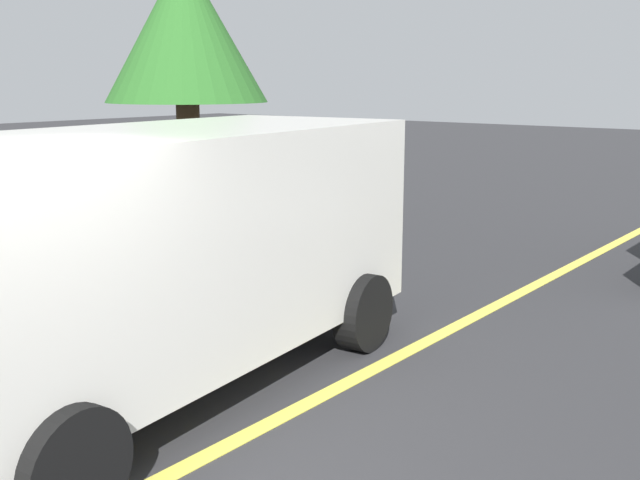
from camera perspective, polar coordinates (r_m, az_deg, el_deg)
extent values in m
cube|color=#E0D14C|center=(6.72, 2.34, -10.64)|extent=(28.00, 0.16, 0.01)
cube|color=silver|center=(6.34, -12.46, -0.12)|extent=(5.39, 2.55, 1.82)
cube|color=black|center=(7.87, -1.88, 5.44)|extent=(0.36, 1.85, 0.80)
cylinder|color=black|center=(8.48, -8.62, -3.24)|extent=(0.78, 0.34, 0.76)
cylinder|color=black|center=(7.37, 3.30, -5.47)|extent=(0.78, 0.34, 0.76)
cylinder|color=black|center=(4.83, -18.45, -15.97)|extent=(0.78, 0.34, 0.76)
cylinder|color=#513823|center=(13.14, -9.84, 5.40)|extent=(0.40, 0.40, 2.23)
cone|color=#286023|center=(13.08, -10.22, 15.52)|extent=(2.70, 2.70, 2.40)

